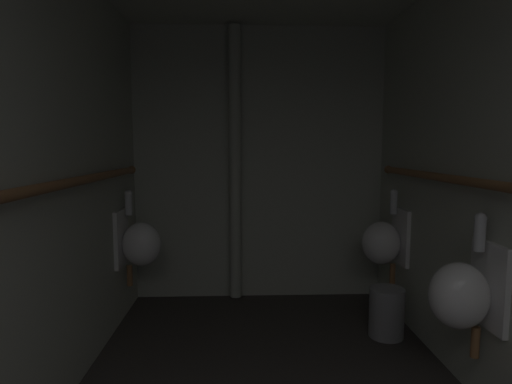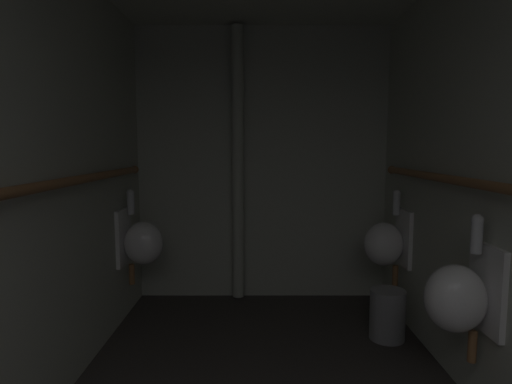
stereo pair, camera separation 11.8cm
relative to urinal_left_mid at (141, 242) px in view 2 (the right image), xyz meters
The scene contains 10 objects.
wall_left 1.37m from the urinal_left_mid, 98.24° to the right, with size 0.06×3.60×2.41m, color #B9BCAB.
wall_right 2.49m from the urinal_left_mid, 30.36° to the right, with size 0.06×3.60×2.41m, color #B9BCAB.
wall_back 1.24m from the urinal_left_mid, 29.59° to the left, with size 2.33×0.06×2.41m, color #B9BCAB.
urinal_left_mid is the anchor object (origin of this frame).
urinal_right_mid 2.26m from the urinal_left_mid, 32.05° to the right, with size 0.32×0.30×0.76m.
urinal_right_far 1.92m from the urinal_left_mid, ahead, with size 0.32×0.30×0.76m.
supply_pipe_left 1.34m from the urinal_left_mid, 94.10° to the right, with size 0.06×2.91×0.06m.
supply_pipe_right 2.41m from the urinal_left_mid, 31.33° to the right, with size 0.06×2.84×0.06m.
standpipe_back_wall 1.04m from the urinal_left_mid, 30.18° to the left, with size 0.10×0.10×2.36m, color #B9BCAB.
waste_bin 1.92m from the urinal_left_mid, 10.89° to the right, with size 0.25×0.25×0.36m, color gray.
Camera 2 is at (-0.05, -0.23, 1.36)m, focal length 29.25 mm.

